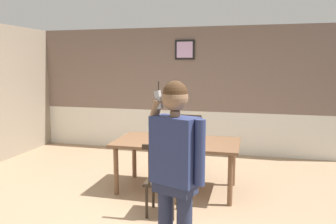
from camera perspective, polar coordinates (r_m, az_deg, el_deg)
The scene contains 6 objects.
ground_plane at distance 4.81m, azimuth -4.02°, elevation -14.91°, with size 7.38×7.38×0.00m, color #9E7F60.
room_back_partition at distance 7.19m, azimuth 3.02°, elevation 3.31°, with size 6.71×0.17×2.65m.
dining_table at distance 4.99m, azimuth 1.53°, elevation -5.86°, with size 1.83×1.00×0.75m.
chair_near_window at distance 5.88m, azimuth 3.39°, elevation -5.82°, with size 0.44×0.44×0.99m.
chair_by_doorway at distance 4.24m, azimuth -1.05°, elevation -11.57°, with size 0.43×0.43×0.94m.
person_figure at distance 2.98m, azimuth 1.30°, elevation -8.82°, with size 0.55×0.35×1.74m.
Camera 1 is at (1.41, -4.19, 1.88)m, focal length 35.78 mm.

